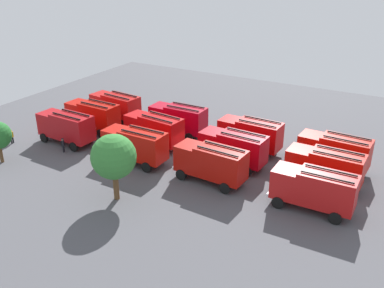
{
  "coord_description": "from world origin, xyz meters",
  "views": [
    {
      "loc": [
        -20.92,
        36.99,
        20.38
      ],
      "look_at": [
        0.0,
        0.0,
        1.4
      ],
      "focal_mm": 39.96,
      "sensor_mm": 36.0,
      "label": 1
    }
  ],
  "objects_px": {
    "fire_truck_6": "(154,129)",
    "fire_truck_7": "(93,115)",
    "fire_truck_5": "(233,147)",
    "firefighter_2": "(96,133)",
    "traffic_cone_0": "(132,114)",
    "fire_truck_9": "(211,162)",
    "firefighter_0": "(63,145)",
    "fire_truck_8": "(314,188)",
    "fire_truck_10": "(135,144)",
    "fire_truck_4": "(325,166)",
    "fire_truck_11": "(66,126)",
    "fire_truck_0": "(334,151)",
    "firefighter_1": "(11,136)",
    "fire_truck_1": "(250,134)",
    "tree_0": "(114,157)",
    "fire_truck_3": "(115,106)",
    "fire_truck_2": "(178,118)"
  },
  "relations": [
    {
      "from": "firefighter_0",
      "to": "traffic_cone_0",
      "type": "bearing_deg",
      "value": -123.37
    },
    {
      "from": "fire_truck_9",
      "to": "firefighter_2",
      "type": "distance_m",
      "value": 16.77
    },
    {
      "from": "fire_truck_5",
      "to": "fire_truck_7",
      "type": "height_order",
      "value": "same"
    },
    {
      "from": "fire_truck_8",
      "to": "fire_truck_10",
      "type": "relative_size",
      "value": 1.0
    },
    {
      "from": "fire_truck_3",
      "to": "fire_truck_7",
      "type": "relative_size",
      "value": 1.02
    },
    {
      "from": "tree_0",
      "to": "fire_truck_9",
      "type": "bearing_deg",
      "value": -130.47
    },
    {
      "from": "fire_truck_4",
      "to": "fire_truck_11",
      "type": "bearing_deg",
      "value": 10.02
    },
    {
      "from": "fire_truck_5",
      "to": "fire_truck_7",
      "type": "relative_size",
      "value": 1.01
    },
    {
      "from": "fire_truck_0",
      "to": "fire_truck_7",
      "type": "distance_m",
      "value": 28.72
    },
    {
      "from": "fire_truck_11",
      "to": "fire_truck_5",
      "type": "bearing_deg",
      "value": -165.2
    },
    {
      "from": "fire_truck_5",
      "to": "fire_truck_9",
      "type": "distance_m",
      "value": 4.23
    },
    {
      "from": "fire_truck_7",
      "to": "firefighter_1",
      "type": "bearing_deg",
      "value": 54.99
    },
    {
      "from": "fire_truck_8",
      "to": "firefighter_2",
      "type": "bearing_deg",
      "value": -5.36
    },
    {
      "from": "fire_truck_7",
      "to": "traffic_cone_0",
      "type": "xyz_separation_m",
      "value": [
        -1.05,
        -6.49,
        -1.83
      ]
    },
    {
      "from": "fire_truck_5",
      "to": "fire_truck_6",
      "type": "height_order",
      "value": "same"
    },
    {
      "from": "fire_truck_2",
      "to": "firefighter_1",
      "type": "bearing_deg",
      "value": 37.31
    },
    {
      "from": "fire_truck_5",
      "to": "fire_truck_4",
      "type": "bearing_deg",
      "value": -175.28
    },
    {
      "from": "fire_truck_4",
      "to": "fire_truck_8",
      "type": "relative_size",
      "value": 1.01
    },
    {
      "from": "fire_truck_0",
      "to": "fire_truck_5",
      "type": "distance_m",
      "value": 10.22
    },
    {
      "from": "fire_truck_5",
      "to": "fire_truck_10",
      "type": "xyz_separation_m",
      "value": [
        9.24,
        4.4,
        0.0
      ]
    },
    {
      "from": "fire_truck_11",
      "to": "fire_truck_7",
      "type": "bearing_deg",
      "value": -88.61
    },
    {
      "from": "fire_truck_4",
      "to": "firefighter_0",
      "type": "relative_size",
      "value": 4.46
    },
    {
      "from": "fire_truck_10",
      "to": "firefighter_2",
      "type": "relative_size",
      "value": 4.4
    },
    {
      "from": "fire_truck_11",
      "to": "firefighter_0",
      "type": "distance_m",
      "value": 2.72
    },
    {
      "from": "fire_truck_1",
      "to": "fire_truck_4",
      "type": "height_order",
      "value": "same"
    },
    {
      "from": "fire_truck_5",
      "to": "fire_truck_8",
      "type": "distance_m",
      "value": 10.43
    },
    {
      "from": "fire_truck_1",
      "to": "fire_truck_6",
      "type": "distance_m",
      "value": 10.9
    },
    {
      "from": "traffic_cone_0",
      "to": "firefighter_2",
      "type": "bearing_deg",
      "value": 97.43
    },
    {
      "from": "fire_truck_5",
      "to": "fire_truck_6",
      "type": "relative_size",
      "value": 0.99
    },
    {
      "from": "fire_truck_9",
      "to": "fire_truck_10",
      "type": "relative_size",
      "value": 1.01
    },
    {
      "from": "fire_truck_6",
      "to": "firefighter_0",
      "type": "bearing_deg",
      "value": 45.09
    },
    {
      "from": "tree_0",
      "to": "firefighter_2",
      "type": "bearing_deg",
      "value": -41.43
    },
    {
      "from": "fire_truck_7",
      "to": "fire_truck_11",
      "type": "relative_size",
      "value": 1.0
    },
    {
      "from": "fire_truck_0",
      "to": "fire_truck_10",
      "type": "bearing_deg",
      "value": 28.08
    },
    {
      "from": "fire_truck_8",
      "to": "tree_0",
      "type": "bearing_deg",
      "value": 23.4
    },
    {
      "from": "fire_truck_5",
      "to": "fire_truck_7",
      "type": "bearing_deg",
      "value": 2.5
    },
    {
      "from": "fire_truck_7",
      "to": "firefighter_0",
      "type": "xyz_separation_m",
      "value": [
        -1.25,
        6.5,
        -1.25
      ]
    },
    {
      "from": "fire_truck_10",
      "to": "firefighter_0",
      "type": "distance_m",
      "value": 8.94
    },
    {
      "from": "fire_truck_0",
      "to": "fire_truck_1",
      "type": "relative_size",
      "value": 1.0
    },
    {
      "from": "fire_truck_6",
      "to": "firefighter_2",
      "type": "bearing_deg",
      "value": 22.46
    },
    {
      "from": "fire_truck_6",
      "to": "fire_truck_7",
      "type": "distance_m",
      "value": 9.18
    },
    {
      "from": "fire_truck_1",
      "to": "traffic_cone_0",
      "type": "height_order",
      "value": "fire_truck_1"
    },
    {
      "from": "fire_truck_6",
      "to": "fire_truck_1",
      "type": "bearing_deg",
      "value": -152.17
    },
    {
      "from": "fire_truck_7",
      "to": "tree_0",
      "type": "distance_m",
      "value": 17.29
    },
    {
      "from": "fire_truck_2",
      "to": "fire_truck_9",
      "type": "bearing_deg",
      "value": 136.06
    },
    {
      "from": "fire_truck_5",
      "to": "traffic_cone_0",
      "type": "distance_m",
      "value": 19.41
    },
    {
      "from": "fire_truck_1",
      "to": "fire_truck_11",
      "type": "height_order",
      "value": "same"
    },
    {
      "from": "fire_truck_1",
      "to": "fire_truck_4",
      "type": "xyz_separation_m",
      "value": [
        -9.16,
        4.0,
        0.0
      ]
    },
    {
      "from": "firefighter_2",
      "to": "traffic_cone_0",
      "type": "distance_m",
      "value": 8.71
    },
    {
      "from": "fire_truck_7",
      "to": "firefighter_2",
      "type": "distance_m",
      "value": 3.29
    }
  ]
}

